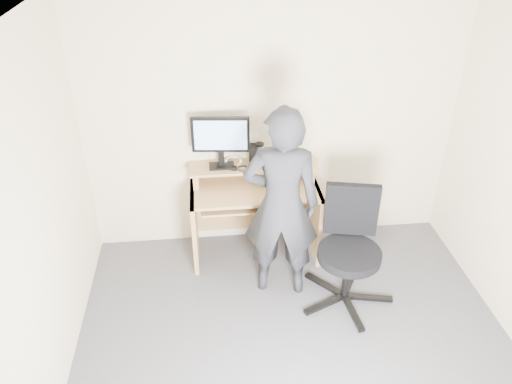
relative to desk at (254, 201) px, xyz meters
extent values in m
plane|color=#4A4A4E|center=(0.20, -1.53, -0.55)|extent=(3.50, 3.50, 0.00)
cube|color=beige|center=(0.20, 0.22, 0.70)|extent=(3.50, 0.02, 2.50)
cube|color=white|center=(0.20, -1.53, 1.95)|extent=(3.50, 3.50, 0.02)
cube|color=tan|center=(-0.58, -0.08, -0.17)|extent=(0.04, 0.60, 0.75)
cube|color=tan|center=(0.58, -0.08, -0.17)|extent=(0.04, 0.60, 0.75)
cube|color=tan|center=(0.00, -0.08, 0.19)|extent=(1.20, 0.60, 0.03)
cube|color=tan|center=(0.00, -0.16, 0.09)|extent=(1.02, 0.38, 0.02)
cube|color=tan|center=(-0.54, 0.07, 0.28)|extent=(0.05, 0.28, 0.15)
cube|color=tan|center=(0.54, 0.07, 0.28)|extent=(0.05, 0.28, 0.15)
cube|color=tan|center=(0.00, 0.07, 0.35)|extent=(1.20, 0.30, 0.02)
cube|color=tan|center=(0.00, 0.21, -0.12)|extent=(1.20, 0.03, 0.65)
cube|color=black|center=(-0.29, 0.07, 0.37)|extent=(0.23, 0.15, 0.02)
cube|color=black|center=(-0.29, 0.09, 0.45)|extent=(0.05, 0.04, 0.15)
cube|color=black|center=(-0.29, 0.06, 0.69)|extent=(0.53, 0.09, 0.34)
cube|color=#93C5FF|center=(-0.29, 0.04, 0.69)|extent=(0.47, 0.05, 0.28)
cube|color=black|center=(0.00, 0.07, 0.46)|extent=(0.08, 0.13, 0.20)
cylinder|color=silver|center=(0.06, 0.10, 0.46)|extent=(0.08, 0.08, 0.19)
cube|color=black|center=(0.28, 0.06, 0.37)|extent=(0.09, 0.14, 0.01)
cube|color=black|center=(-0.18, -0.01, 0.38)|extent=(0.05, 0.05, 0.03)
torus|color=silver|center=(-0.18, 0.15, 0.37)|extent=(0.18, 0.18, 0.06)
cube|color=black|center=(-0.12, -0.17, 0.12)|extent=(0.49, 0.27, 0.03)
ellipsoid|color=black|center=(0.26, -0.18, 0.22)|extent=(0.11, 0.09, 0.04)
cube|color=black|center=(0.92, -0.89, -0.50)|extent=(0.41, 0.14, 0.03)
cube|color=black|center=(0.82, -0.66, -0.50)|extent=(0.25, 0.38, 0.03)
cube|color=black|center=(0.57, -0.68, -0.50)|extent=(0.31, 0.34, 0.03)
cube|color=black|center=(0.52, -0.93, -0.50)|extent=(0.40, 0.21, 0.03)
cube|color=black|center=(0.74, -1.06, -0.50)|extent=(0.09, 0.41, 0.03)
cylinder|color=black|center=(0.71, -0.84, -0.28)|extent=(0.06, 0.06, 0.43)
cylinder|color=black|center=(0.71, -0.84, -0.04)|extent=(0.54, 0.54, 0.08)
cube|color=black|center=(0.77, -0.61, 0.26)|extent=(0.45, 0.16, 0.48)
imported|color=black|center=(0.17, -0.60, 0.33)|extent=(0.70, 0.52, 1.76)
camera|label=1|loc=(-0.41, -4.01, 2.60)|focal=35.00mm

